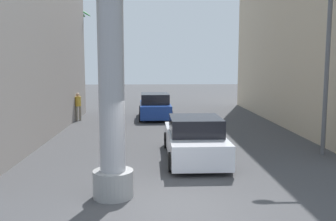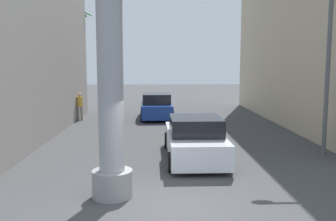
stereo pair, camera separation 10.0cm
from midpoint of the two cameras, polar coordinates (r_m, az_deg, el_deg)
ground_plane at (r=18.64m, az=-0.88°, el=-3.38°), size 86.46×86.46×0.00m
building_right at (r=23.72m, az=23.62°, el=14.29°), size 6.39×19.24×13.16m
street_lamp at (r=14.81m, az=21.63°, el=8.89°), size 2.43×0.28×6.52m
car_lead at (r=13.50m, az=3.81°, el=-4.43°), size 2.07×4.90×1.56m
car_far at (r=23.42m, az=-2.14°, el=0.60°), size 2.09×4.29×1.56m
palm_tree_far_left at (r=26.86m, az=-14.55°, el=8.90°), size 2.38×2.41×7.32m
pedestrian_far_left at (r=23.05m, az=-13.65°, el=0.90°), size 0.45×0.45×1.67m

